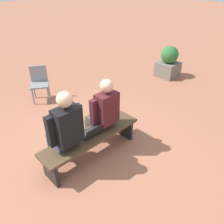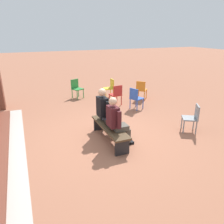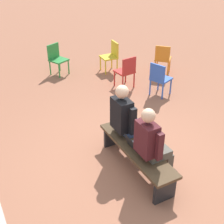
{
  "view_description": "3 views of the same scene",
  "coord_description": "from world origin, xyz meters",
  "views": [
    {
      "loc": [
        1.48,
        2.38,
        2.66
      ],
      "look_at": [
        -0.65,
        0.16,
        0.75
      ],
      "focal_mm": 35.0,
      "sensor_mm": 36.0,
      "label": 1
    },
    {
      "loc": [
        -5.3,
        2.16,
        2.87
      ],
      "look_at": [
        -0.1,
        -0.05,
        0.78
      ],
      "focal_mm": 35.0,
      "sensor_mm": 36.0,
      "label": 2
    },
    {
      "loc": [
        -3.67,
        2.38,
        3.54
      ],
      "look_at": [
        0.32,
        0.23,
        0.87
      ],
      "focal_mm": 50.0,
      "sensor_mm": 36.0,
      "label": 3
    }
  ],
  "objects": [
    {
      "name": "ground_plane",
      "position": [
        0.0,
        0.0,
        0.0
      ],
      "size": [
        60.0,
        60.0,
        0.0
      ],
      "primitive_type": "plane",
      "color": "#9E6047"
    },
    {
      "name": "bench",
      "position": [
        -0.26,
        0.08,
        0.35
      ],
      "size": [
        1.8,
        0.44,
        0.45
      ],
      "color": "#4C3823",
      "rests_on": "ground"
    },
    {
      "name": "person_student",
      "position": [
        -0.57,
        0.02,
        0.72
      ],
      "size": [
        0.55,
        0.69,
        1.35
      ],
      "color": "#4C473D",
      "rests_on": "ground"
    },
    {
      "name": "person_adult",
      "position": [
        0.18,
        0.01,
        0.74
      ],
      "size": [
        0.58,
        0.73,
        1.4
      ],
      "color": "#384C75",
      "rests_on": "ground"
    },
    {
      "name": "laptop",
      "position": [
        -0.23,
        0.1,
        0.5
      ],
      "size": [
        0.32,
        0.29,
        0.21
      ],
      "color": "black",
      "rests_on": "bench"
    },
    {
      "name": "plastic_chair_by_pillar",
      "position": [
        2.84,
        -2.71,
        0.48
      ],
      "size": [
        0.59,
        0.59,
        0.84
      ],
      "color": "orange",
      "rests_on": "ground"
    },
    {
      "name": "plastic_chair_far_left",
      "position": [
        3.72,
        -1.57,
        0.48
      ],
      "size": [
        0.44,
        0.44,
        0.84
      ],
      "color": "gold",
      "rests_on": "ground"
    },
    {
      "name": "plastic_chair_mid_courtyard",
      "position": [
        4.24,
        -0.14,
        0.48
      ],
      "size": [
        0.56,
        0.56,
        0.84
      ],
      "color": "#2D893D",
      "rests_on": "ground"
    },
    {
      "name": "plastic_chair_near_bench_left",
      "position": [
        2.55,
        -1.37,
        0.48
      ],
      "size": [
        0.47,
        0.47,
        0.84
      ],
      "color": "red",
      "rests_on": "ground"
    },
    {
      "name": "plastic_chair_foreground",
      "position": [
        1.8,
        -1.85,
        0.48
      ],
      "size": [
        0.54,
        0.54,
        0.84
      ],
      "color": "#2D56B7",
      "rests_on": "ground"
    }
  ]
}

